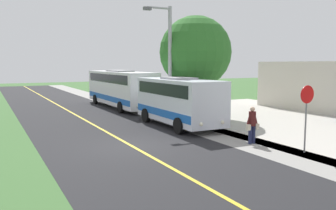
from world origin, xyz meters
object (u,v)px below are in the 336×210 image
(transit_bus_rear, at_px, (120,87))
(stop_sign, at_px, (307,107))
(shuttle_bus_front, at_px, (179,99))
(street_light_pole, at_px, (168,58))
(pedestrian_with_bags, at_px, (252,124))
(tree_curbside, at_px, (195,52))

(transit_bus_rear, bearing_deg, stop_sign, 94.86)
(shuttle_bus_front, bearing_deg, street_light_pole, -99.77)
(street_light_pole, bearing_deg, pedestrian_with_bags, 92.82)
(street_light_pole, bearing_deg, tree_curbside, -164.10)
(pedestrian_with_bags, bearing_deg, transit_bus_rear, -87.37)
(street_light_pole, bearing_deg, transit_bus_rear, -87.55)
(transit_bus_rear, relative_size, stop_sign, 3.92)
(stop_sign, bearing_deg, pedestrian_with_bags, -70.67)
(stop_sign, bearing_deg, transit_bus_rear, -85.14)
(stop_sign, distance_m, tree_curbside, 11.40)
(pedestrian_with_bags, xyz_separation_m, street_light_pole, (0.39, -7.90, 3.17))
(pedestrian_with_bags, relative_size, tree_curbside, 0.25)
(pedestrian_with_bags, distance_m, stop_sign, 2.73)
(transit_bus_rear, relative_size, tree_curbside, 1.59)
(pedestrian_with_bags, height_order, stop_sign, stop_sign)
(transit_bus_rear, height_order, tree_curbside, tree_curbside)
(stop_sign, xyz_separation_m, tree_curbside, (-1.30, -11.02, 2.62))
(shuttle_bus_front, xyz_separation_m, pedestrian_with_bags, (-0.75, 5.82, -0.67))
(street_light_pole, bearing_deg, shuttle_bus_front, 80.23)
(shuttle_bus_front, bearing_deg, stop_sign, 100.95)
(stop_sign, relative_size, street_light_pole, 0.39)
(pedestrian_with_bags, height_order, tree_curbside, tree_curbside)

